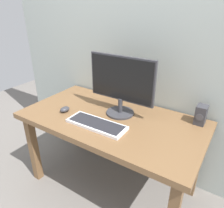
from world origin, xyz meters
The scene contains 7 objects.
ground_plane centered at (0.00, 0.00, 0.00)m, with size 6.00×6.00×0.00m, color slate.
wall_back centered at (0.00, 0.42, 1.50)m, with size 2.86×0.04×3.00m, color #9EA8A3.
desk centered at (0.00, 0.00, 0.63)m, with size 1.43×0.76×0.72m.
monitor centered at (0.02, 0.10, 0.97)m, with size 0.55×0.22×0.47m.
keyboard_primary centered at (-0.03, -0.16, 0.73)m, with size 0.46×0.17×0.02m.
mouse centered at (-0.38, -0.13, 0.74)m, with size 0.06×0.09×0.04m, color #333338.
speaker_right centered at (0.60, 0.29, 0.79)m, with size 0.08×0.10×0.15m.
Camera 1 is at (0.80, -1.23, 1.54)m, focal length 34.17 mm.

